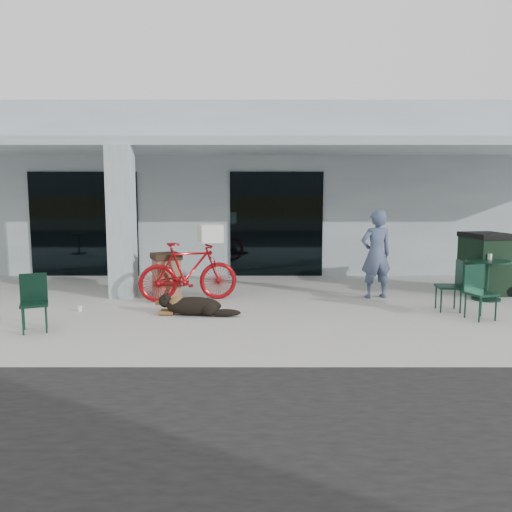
{
  "coord_description": "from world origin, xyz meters",
  "views": [
    {
      "loc": [
        1.27,
        -7.97,
        2.16
      ],
      "look_at": [
        1.27,
        1.2,
        1.0
      ],
      "focal_mm": 35.0,
      "sensor_mm": 36.0,
      "label": 1
    }
  ],
  "objects_px": {
    "cafe_chair_far_a": "(481,293)",
    "cafe_chair_far_b": "(449,286)",
    "cafe_chair_near": "(34,303)",
    "bicycle": "(188,272)",
    "person": "(376,254)",
    "trash_receptacle": "(167,276)",
    "dog": "(194,305)",
    "wheeled_bin": "(485,263)",
    "cafe_table_far": "(487,280)"
  },
  "relations": [
    {
      "from": "cafe_table_far",
      "to": "wheeled_bin",
      "type": "bearing_deg",
      "value": 68.73
    },
    {
      "from": "cafe_chair_far_a",
      "to": "dog",
      "type": "bearing_deg",
      "value": 158.36
    },
    {
      "from": "trash_receptacle",
      "to": "bicycle",
      "type": "bearing_deg",
      "value": -27.56
    },
    {
      "from": "cafe_table_far",
      "to": "person",
      "type": "distance_m",
      "value": 2.29
    },
    {
      "from": "dog",
      "to": "cafe_chair_near",
      "type": "distance_m",
      "value": 2.6
    },
    {
      "from": "bicycle",
      "to": "dog",
      "type": "xyz_separation_m",
      "value": [
        0.25,
        -1.2,
        -0.4
      ]
    },
    {
      "from": "cafe_chair_far_a",
      "to": "trash_receptacle",
      "type": "relative_size",
      "value": 0.99
    },
    {
      "from": "dog",
      "to": "cafe_chair_far_b",
      "type": "bearing_deg",
      "value": 9.12
    },
    {
      "from": "trash_receptacle",
      "to": "wheeled_bin",
      "type": "height_order",
      "value": "wheeled_bin"
    },
    {
      "from": "cafe_chair_far_a",
      "to": "cafe_chair_far_b",
      "type": "distance_m",
      "value": 0.7
    },
    {
      "from": "bicycle",
      "to": "dog",
      "type": "bearing_deg",
      "value": 176.62
    },
    {
      "from": "cafe_chair_near",
      "to": "wheeled_bin",
      "type": "distance_m",
      "value": 8.96
    },
    {
      "from": "cafe_chair_near",
      "to": "trash_receptacle",
      "type": "distance_m",
      "value": 2.98
    },
    {
      "from": "wheeled_bin",
      "to": "cafe_chair_far_a",
      "type": "bearing_deg",
      "value": -124.02
    },
    {
      "from": "bicycle",
      "to": "wheeled_bin",
      "type": "xyz_separation_m",
      "value": [
        6.32,
        0.79,
        0.06
      ]
    },
    {
      "from": "cafe_chair_far_b",
      "to": "trash_receptacle",
      "type": "distance_m",
      "value": 5.5
    },
    {
      "from": "bicycle",
      "to": "person",
      "type": "bearing_deg",
      "value": -100.6
    },
    {
      "from": "cafe_table_far",
      "to": "cafe_chair_far_b",
      "type": "relative_size",
      "value": 0.92
    },
    {
      "from": "cafe_chair_near",
      "to": "cafe_chair_far_a",
      "type": "bearing_deg",
      "value": -16.45
    },
    {
      "from": "dog",
      "to": "wheeled_bin",
      "type": "height_order",
      "value": "wheeled_bin"
    },
    {
      "from": "trash_receptacle",
      "to": "cafe_table_far",
      "type": "bearing_deg",
      "value": -1.35
    },
    {
      "from": "cafe_chair_near",
      "to": "cafe_chair_far_a",
      "type": "relative_size",
      "value": 0.97
    },
    {
      "from": "cafe_chair_near",
      "to": "cafe_chair_far_a",
      "type": "distance_m",
      "value": 7.37
    },
    {
      "from": "cafe_chair_far_a",
      "to": "person",
      "type": "xyz_separation_m",
      "value": [
        -1.39,
        1.79,
        0.44
      ]
    },
    {
      "from": "cafe_chair_far_b",
      "to": "bicycle",
      "type": "bearing_deg",
      "value": -95.36
    },
    {
      "from": "cafe_chair_near",
      "to": "cafe_chair_far_b",
      "type": "relative_size",
      "value": 0.96
    },
    {
      "from": "cafe_chair_far_a",
      "to": "cafe_chair_far_b",
      "type": "xyz_separation_m",
      "value": [
        -0.31,
        0.63,
        0.0
      ]
    },
    {
      "from": "cafe_chair_near",
      "to": "cafe_chair_far_b",
      "type": "distance_m",
      "value": 7.15
    },
    {
      "from": "cafe_chair_far_a",
      "to": "person",
      "type": "bearing_deg",
      "value": 109.48
    },
    {
      "from": "cafe_chair_far_b",
      "to": "trash_receptacle",
      "type": "relative_size",
      "value": 1.0
    },
    {
      "from": "dog",
      "to": "wheeled_bin",
      "type": "distance_m",
      "value": 6.4
    },
    {
      "from": "person",
      "to": "cafe_chair_far_a",
      "type": "bearing_deg",
      "value": 114.95
    },
    {
      "from": "person",
      "to": "cafe_chair_near",
      "type": "bearing_deg",
      "value": 10.34
    },
    {
      "from": "dog",
      "to": "person",
      "type": "xyz_separation_m",
      "value": [
        3.58,
        1.5,
        0.72
      ]
    },
    {
      "from": "dog",
      "to": "cafe_chair_far_b",
      "type": "xyz_separation_m",
      "value": [
        4.65,
        0.34,
        0.28
      ]
    },
    {
      "from": "dog",
      "to": "cafe_chair_near",
      "type": "bearing_deg",
      "value": -151.28
    },
    {
      "from": "dog",
      "to": "cafe_chair_near",
      "type": "xyz_separation_m",
      "value": [
        -2.36,
        -1.04,
        0.26
      ]
    },
    {
      "from": "cafe_chair_far_b",
      "to": "wheeled_bin",
      "type": "height_order",
      "value": "wheeled_bin"
    },
    {
      "from": "bicycle",
      "to": "person",
      "type": "height_order",
      "value": "person"
    },
    {
      "from": "cafe_chair_near",
      "to": "trash_receptacle",
      "type": "bearing_deg",
      "value": 34.59
    },
    {
      "from": "person",
      "to": "wheeled_bin",
      "type": "distance_m",
      "value": 2.55
    },
    {
      "from": "cafe_table_far",
      "to": "dog",
      "type": "bearing_deg",
      "value": -167.37
    },
    {
      "from": "dog",
      "to": "cafe_chair_far_b",
      "type": "height_order",
      "value": "cafe_chair_far_b"
    },
    {
      "from": "bicycle",
      "to": "cafe_chair_near",
      "type": "height_order",
      "value": "bicycle"
    },
    {
      "from": "bicycle",
      "to": "trash_receptacle",
      "type": "distance_m",
      "value": 0.56
    },
    {
      "from": "bicycle",
      "to": "dog",
      "type": "distance_m",
      "value": 1.29
    },
    {
      "from": "cafe_chair_far_b",
      "to": "person",
      "type": "xyz_separation_m",
      "value": [
        -1.07,
        1.16,
        0.44
      ]
    },
    {
      "from": "bicycle",
      "to": "cafe_chair_far_b",
      "type": "xyz_separation_m",
      "value": [
        4.9,
        -0.86,
        -0.12
      ]
    },
    {
      "from": "bicycle",
      "to": "cafe_table_far",
      "type": "distance_m",
      "value": 6.05
    },
    {
      "from": "cafe_chair_far_a",
      "to": "person",
      "type": "relative_size",
      "value": 0.51
    }
  ]
}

